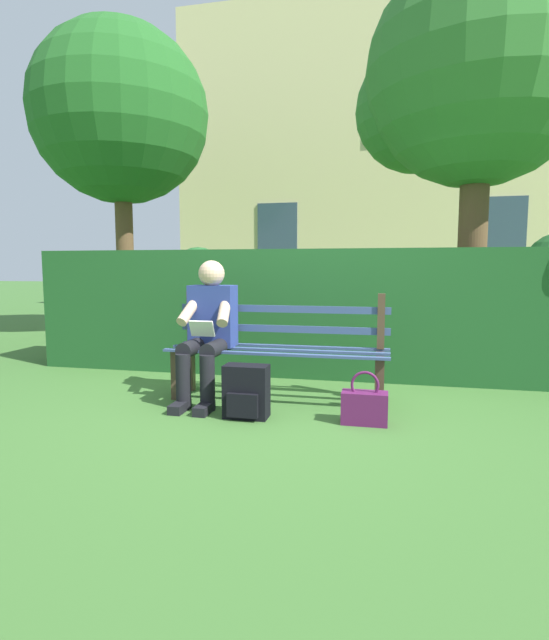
{
  "coord_description": "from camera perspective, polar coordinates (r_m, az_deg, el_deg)",
  "views": [
    {
      "loc": [
        -0.86,
        3.9,
        1.11
      ],
      "look_at": [
        0.0,
        0.1,
        0.69
      ],
      "focal_mm": 27.43,
      "sensor_mm": 36.0,
      "label": 1
    }
  ],
  "objects": [
    {
      "name": "ground",
      "position": [
        4.14,
        0.31,
        -9.34
      ],
      "size": [
        60.0,
        60.0,
        0.0
      ],
      "primitive_type": "plane",
      "color": "#3D6B2D"
    },
    {
      "name": "park_bench",
      "position": [
        4.11,
        0.51,
        -3.33
      ],
      "size": [
        1.83,
        0.46,
        0.89
      ],
      "color": "#4C3828",
      "rests_on": "ground"
    },
    {
      "name": "person_seated",
      "position": [
        4.09,
        -7.76,
        -0.81
      ],
      "size": [
        0.44,
        0.73,
        1.17
      ],
      "color": "navy",
      "rests_on": "ground"
    },
    {
      "name": "hedge_backdrop",
      "position": [
        5.11,
        8.71,
        1.25
      ],
      "size": [
        6.58,
        0.83,
        1.43
      ],
      "color": "#1E5123",
      "rests_on": "ground"
    },
    {
      "name": "tree",
      "position": [
        6.76,
        21.63,
        24.49
      ],
      "size": [
        2.74,
        2.61,
        4.66
      ],
      "color": "brown",
      "rests_on": "ground"
    },
    {
      "name": "building_facade",
      "position": [
        12.53,
        12.89,
        16.77
      ],
      "size": [
        9.36,
        3.03,
        6.89
      ],
      "color": "beige",
      "rests_on": "ground"
    },
    {
      "name": "backpack",
      "position": [
        3.65,
        -3.32,
        -8.39
      ],
      "size": [
        0.33,
        0.25,
        0.39
      ],
      "color": "black",
      "rests_on": "ground"
    },
    {
      "name": "handbag",
      "position": [
        3.57,
        10.46,
        -9.88
      ],
      "size": [
        0.32,
        0.16,
        0.38
      ],
      "color": "#59194C",
      "rests_on": "ground"
    },
    {
      "name": "tree_far",
      "position": [
        8.76,
        -17.98,
        21.24
      ],
      "size": [
        2.89,
        2.75,
        4.87
      ],
      "color": "brown",
      "rests_on": "ground"
    }
  ]
}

